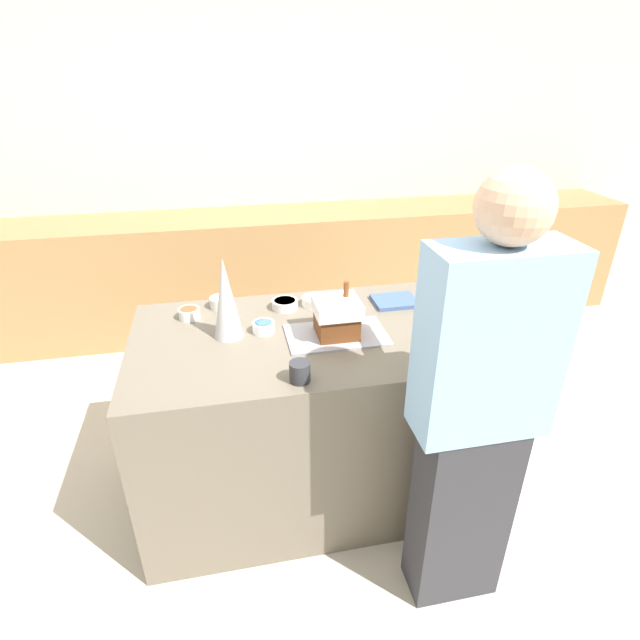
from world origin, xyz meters
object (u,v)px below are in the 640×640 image
cookbook (395,301)px  person (476,412)px  candy_bowl_near_tray_left (285,304)px  baking_tray (336,335)px  decorative_tree (226,299)px  candy_bowl_center_rear (264,327)px  candy_bowl_behind_tray (221,302)px  candy_bowl_far_left (315,301)px  gingerbread_house (337,316)px  candy_bowl_far_right (189,313)px  mug (300,372)px

cookbook → person: size_ratio=0.13×
candy_bowl_near_tray_left → baking_tray: bearing=-59.8°
decorative_tree → candy_bowl_center_rear: size_ratio=3.74×
candy_bowl_behind_tray → candy_bowl_far_left: candy_bowl_behind_tray is taller
gingerbread_house → candy_bowl_far_right: (-0.64, 0.30, -0.07)m
candy_bowl_far_right → person: 1.36m
decorative_tree → baking_tray: bearing=-11.0°
candy_bowl_behind_tray → decorative_tree: bearing=-85.1°
person → gingerbread_house: bearing=119.5°
baking_tray → decorative_tree: decorative_tree is taller
person → mug: bearing=151.6°
decorative_tree → mug: 0.50m
candy_bowl_far_left → cookbook: 0.40m
candy_bowl_center_rear → cookbook: size_ratio=0.45×
person → candy_bowl_behind_tray: bearing=129.7°
gingerbread_house → cookbook: bearing=36.3°
decorative_tree → candy_bowl_near_tray_left: bearing=39.0°
mug → candy_bowl_far_right: bearing=124.5°
gingerbread_house → candy_bowl_far_left: bearing=96.2°
candy_bowl_far_left → candy_bowl_center_rear: (-0.28, -0.23, 0.00)m
baking_tray → candy_bowl_behind_tray: bearing=141.2°
candy_bowl_center_rear → mug: bearing=-77.0°
gingerbread_house → cookbook: size_ratio=1.08×
candy_bowl_far_right → mug: mug is taller
baking_tray → mug: 0.38m
baking_tray → person: 0.72m
person → cookbook: bearing=89.2°
candy_bowl_far_right → person: (0.99, -0.93, -0.03)m
gingerbread_house → candy_bowl_center_rear: bearing=162.9°
candy_bowl_center_rear → gingerbread_house: bearing=-17.1°
candy_bowl_far_right → person: size_ratio=0.06×
candy_bowl_far_right → mug: bearing=-55.5°
gingerbread_house → person: size_ratio=0.14×
mug → candy_bowl_far_left: bearing=74.2°
decorative_tree → mug: bearing=-58.6°
baking_tray → person: bearing=-60.5°
cookbook → decorative_tree: bearing=-167.9°
candy_bowl_behind_tray → candy_bowl_far_right: candy_bowl_behind_tray is taller
mug → candy_bowl_behind_tray: bearing=111.1°
candy_bowl_far_left → candy_bowl_behind_tray: bearing=171.4°
candy_bowl_near_tray_left → cookbook: 0.55m
candy_bowl_near_tray_left → candy_bowl_far_left: candy_bowl_near_tray_left is taller
baking_tray → gingerbread_house: gingerbread_house is taller
candy_bowl_near_tray_left → cookbook: size_ratio=0.59×
candy_bowl_far_right → person: bearing=-43.0°
candy_bowl_far_left → candy_bowl_center_rear: candy_bowl_center_rear is taller
candy_bowl_behind_tray → cookbook: (0.86, -0.13, -0.02)m
candy_bowl_center_rear → cookbook: candy_bowl_center_rear is taller
candy_bowl_near_tray_left → candy_bowl_center_rear: size_ratio=1.31×
baking_tray → decorative_tree: size_ratio=1.22×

